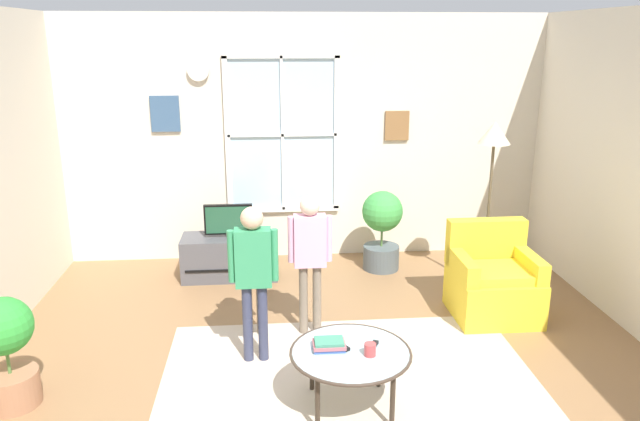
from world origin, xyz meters
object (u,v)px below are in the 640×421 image
object	(u,v)px
book_stack	(329,345)
coffee_table	(351,355)
television	(228,220)
floor_lamp	(493,150)
cup	(370,350)
person_pink_shirt	(310,249)
person_black_shirt	(253,265)
potted_plant_by_window	(382,226)
potted_plant_corner	(6,348)
person_green_shirt	(253,267)
tv_stand	(230,257)
armchair	(493,282)
remote_near_cup	(373,346)
remote_near_books	(342,346)

from	to	relation	value
book_stack	coffee_table	bearing A→B (deg)	-18.82
television	floor_lamp	distance (m)	2.86
cup	person_pink_shirt	bearing A→B (deg)	104.75
person_black_shirt	person_pink_shirt	xyz separation A→B (m)	(0.50, -0.01, 0.14)
coffee_table	person_black_shirt	distance (m)	1.39
person_pink_shirt	potted_plant_by_window	distance (m)	1.76
potted_plant_corner	floor_lamp	size ratio (longest dim) A/B	0.47
person_green_shirt	floor_lamp	world-z (taller)	floor_lamp
cup	floor_lamp	distance (m)	2.79
tv_stand	person_black_shirt	distance (m)	1.46
armchair	book_stack	bearing A→B (deg)	-141.54
person_green_shirt	cup	bearing A→B (deg)	-44.66
person_pink_shirt	tv_stand	bearing A→B (deg)	119.65
person_green_shirt	floor_lamp	xyz separation A→B (m)	(2.38, 1.29, 0.66)
person_green_shirt	television	bearing A→B (deg)	99.60
tv_stand	person_green_shirt	world-z (taller)	person_green_shirt
person_pink_shirt	person_green_shirt	bearing A→B (deg)	-137.29
tv_stand	remote_near_cup	world-z (taller)	remote_near_cup
coffee_table	floor_lamp	size ratio (longest dim) A/B	0.49
potted_plant_corner	book_stack	bearing A→B (deg)	-5.27
potted_plant_corner	potted_plant_by_window	bearing A→B (deg)	37.29
coffee_table	cup	world-z (taller)	cup
cup	person_black_shirt	xyz separation A→B (m)	(-0.82, 1.25, 0.16)
book_stack	remote_near_cup	xyz separation A→B (m)	(0.31, -0.00, -0.02)
person_black_shirt	cup	bearing A→B (deg)	-56.68
coffee_table	remote_near_cup	distance (m)	0.18
potted_plant_by_window	potted_plant_corner	xyz separation A→B (m)	(-3.14, -2.39, -0.05)
television	remote_near_books	distance (m)	2.67
armchair	floor_lamp	xyz separation A→B (m)	(0.14, 0.62, 1.15)
book_stack	cup	bearing A→B (deg)	-22.50
cup	person_green_shirt	xyz separation A→B (m)	(-0.81, 0.80, 0.33)
potted_plant_by_window	floor_lamp	bearing A→B (deg)	-32.82
person_pink_shirt	potted_plant_corner	bearing A→B (deg)	-157.62
remote_near_books	person_pink_shirt	distance (m)	1.17
remote_near_books	person_green_shirt	xyz separation A→B (m)	(-0.63, 0.67, 0.36)
tv_stand	book_stack	size ratio (longest dim) A/B	4.52
remote_near_books	potted_plant_corner	size ratio (longest dim) A/B	0.17
potted_plant_by_window	remote_near_cup	bearing A→B (deg)	-101.98
book_stack	person_pink_shirt	bearing A→B (deg)	92.71
potted_plant_by_window	book_stack	bearing A→B (deg)	-108.39
cup	person_green_shirt	distance (m)	1.18
tv_stand	armchair	bearing A→B (deg)	-24.52
remote_near_books	potted_plant_by_window	distance (m)	2.70
remote_near_books	person_pink_shirt	xyz separation A→B (m)	(-0.15, 1.11, 0.34)
television	floor_lamp	bearing A→B (deg)	-11.27
armchair	remote_near_cup	bearing A→B (deg)	-135.74
person_pink_shirt	cup	bearing A→B (deg)	-75.25
person_black_shirt	person_pink_shirt	distance (m)	0.52
person_pink_shirt	potted_plant_by_window	size ratio (longest dim) A/B	1.39
person_black_shirt	remote_near_cup	bearing A→B (deg)	-52.88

